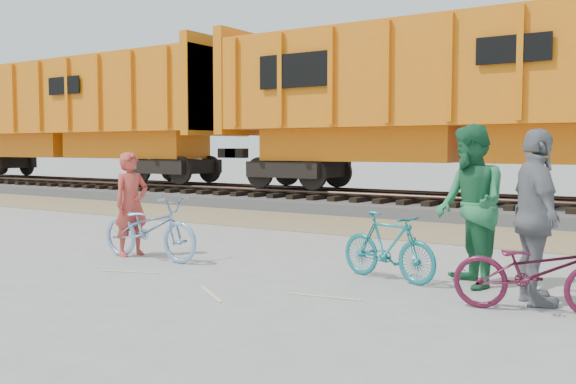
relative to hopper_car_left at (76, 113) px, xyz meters
The scene contains 12 objects.
ground 17.21m from the hopper_car_left, 32.08° to the right, with size 120.00×120.00×0.00m, color #9E9E99.
gravel_strip 15.08m from the hopper_car_left, 13.69° to the right, with size 120.00×3.00×0.02m, color tan.
ballast_bed 14.64m from the hopper_car_left, ahead, with size 120.00×4.00×0.30m, color slate.
track 14.58m from the hopper_car_left, ahead, with size 120.00×2.60×0.24m.
hopper_car_left is the anchor object (origin of this frame).
hopper_car_center 15.00m from the hopper_car_left, ahead, with size 14.00×3.13×4.65m.
bicycle_blue 15.86m from the hopper_car_left, 34.71° to the right, with size 0.65×1.86×0.98m, color #80A7D5.
bicycle_teal 18.73m from the hopper_car_left, 26.67° to the right, with size 0.42×1.47×0.89m, color #14737B.
bicycle_maroon 20.80m from the hopper_car_left, 25.98° to the right, with size 0.58×1.68×0.88m, color #511329.
person_solo 15.35m from the hopper_car_left, 35.47° to the right, with size 0.60×0.39×1.64m, color #C34035.
person_man 19.47m from the hopper_car_left, 24.81° to the right, with size 0.98×0.76×2.01m, color #247143.
person_woman 20.48m from the hopper_car_left, 25.09° to the right, with size 1.13×0.47×1.93m, color slate.
Camera 1 is at (5.64, -6.92, 1.72)m, focal length 40.00 mm.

